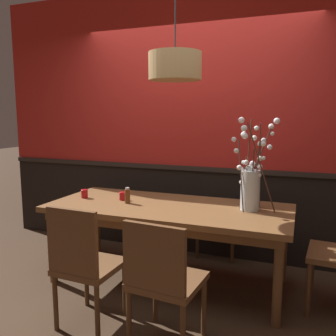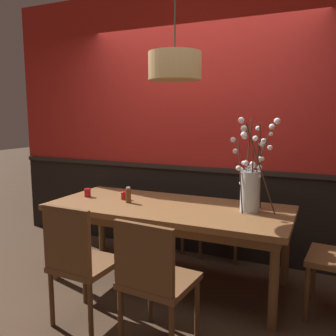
% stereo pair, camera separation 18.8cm
% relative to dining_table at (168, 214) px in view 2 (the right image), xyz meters
% --- Properties ---
extents(ground_plane, '(24.00, 24.00, 0.00)m').
position_rel_dining_table_xyz_m(ground_plane, '(0.00, 0.00, -0.66)').
color(ground_plane, '#422D1E').
extents(back_wall, '(4.85, 0.14, 2.92)m').
position_rel_dining_table_xyz_m(back_wall, '(0.00, 0.83, 0.79)').
color(back_wall, black).
rests_on(back_wall, ground).
extents(dining_table, '(2.18, 0.94, 0.74)m').
position_rel_dining_table_xyz_m(dining_table, '(0.00, 0.00, 0.00)').
color(dining_table, brown).
rests_on(dining_table, ground).
extents(chair_far_side_left, '(0.44, 0.40, 0.96)m').
position_rel_dining_table_xyz_m(chair_far_side_left, '(-0.31, 0.91, -0.13)').
color(chair_far_side_left, brown).
rests_on(chair_far_side_left, ground).
extents(chair_far_side_right, '(0.44, 0.42, 0.99)m').
position_rel_dining_table_xyz_m(chair_far_side_right, '(0.29, 0.89, -0.10)').
color(chair_far_side_right, brown).
rests_on(chair_far_side_right, ground).
extents(chair_near_side_left, '(0.44, 0.45, 0.93)m').
position_rel_dining_table_xyz_m(chair_near_side_left, '(-0.31, -0.90, -0.14)').
color(chair_near_side_left, brown).
rests_on(chair_near_side_left, ground).
extents(chair_near_side_right, '(0.48, 0.47, 0.89)m').
position_rel_dining_table_xyz_m(chair_near_side_right, '(0.31, -0.91, -0.15)').
color(chair_near_side_right, brown).
rests_on(chair_near_side_right, ground).
extents(vase_with_blossoms, '(0.37, 0.44, 0.80)m').
position_rel_dining_table_xyz_m(vase_with_blossoms, '(0.72, 0.11, 0.31)').
color(vase_with_blossoms, silver).
rests_on(vase_with_blossoms, dining_table).
extents(candle_holder_nearer_center, '(0.07, 0.07, 0.08)m').
position_rel_dining_table_xyz_m(candle_holder_nearer_center, '(-0.48, 0.04, 0.12)').
color(candle_holder_nearer_center, red).
rests_on(candle_holder_nearer_center, dining_table).
extents(candle_holder_nearer_edge, '(0.07, 0.07, 0.08)m').
position_rel_dining_table_xyz_m(candle_holder_nearer_edge, '(-0.88, -0.02, 0.12)').
color(candle_holder_nearer_edge, red).
rests_on(candle_holder_nearer_edge, dining_table).
extents(condiment_bottle, '(0.05, 0.05, 0.15)m').
position_rel_dining_table_xyz_m(condiment_bottle, '(-0.38, -0.06, 0.15)').
color(condiment_bottle, brown).
rests_on(condiment_bottle, dining_table).
extents(pendant_lamp, '(0.45, 0.45, 1.07)m').
position_rel_dining_table_xyz_m(pendant_lamp, '(0.07, -0.01, 1.30)').
color(pendant_lamp, tan).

